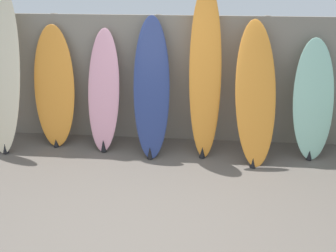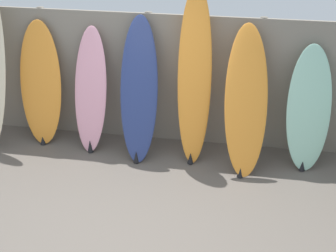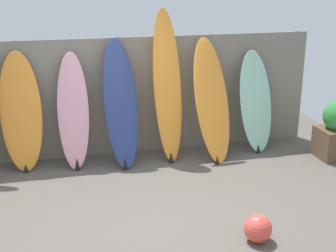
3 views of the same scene
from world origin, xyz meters
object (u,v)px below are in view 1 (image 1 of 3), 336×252
(surfboard_cream_0, at_px, (2,72))
(surfboard_navy_3, at_px, (152,89))
(surfboard_orange_5, at_px, (256,94))
(surfboard_orange_4, at_px, (205,74))
(surfboard_seafoam_6, at_px, (313,101))
(surfboard_orange_1, at_px, (54,88))
(surfboard_pink_2, at_px, (104,93))

(surfboard_cream_0, relative_size, surfboard_navy_3, 1.21)
(surfboard_cream_0, bearing_deg, surfboard_orange_5, -0.94)
(surfboard_orange_4, relative_size, surfboard_orange_5, 1.24)
(surfboard_navy_3, xyz_separation_m, surfboard_orange_4, (0.70, 0.04, 0.21))
(surfboard_cream_0, xyz_separation_m, surfboard_navy_3, (2.02, 0.01, -0.19))
(surfboard_seafoam_6, bearing_deg, surfboard_orange_1, 178.84)
(surfboard_cream_0, height_order, surfboard_pink_2, surfboard_cream_0)
(surfboard_pink_2, height_order, surfboard_seafoam_6, surfboard_pink_2)
(surfboard_navy_3, relative_size, surfboard_seafoam_6, 1.16)
(surfboard_cream_0, distance_m, surfboard_navy_3, 2.03)
(surfboard_orange_4, bearing_deg, surfboard_orange_1, 176.97)
(surfboard_pink_2, distance_m, surfboard_orange_5, 2.03)
(surfboard_cream_0, bearing_deg, surfboard_navy_3, 0.41)
(surfboard_cream_0, height_order, surfboard_navy_3, surfboard_cream_0)
(surfboard_pink_2, relative_size, surfboard_orange_4, 0.74)
(surfboard_orange_1, xyz_separation_m, surfboard_orange_4, (2.09, -0.11, 0.27))
(surfboard_orange_5, bearing_deg, surfboard_orange_4, 170.83)
(surfboard_pink_2, height_order, surfboard_navy_3, surfboard_navy_3)
(surfboard_pink_2, xyz_separation_m, surfboard_orange_4, (1.37, -0.04, 0.30))
(surfboard_orange_1, relative_size, surfboard_pink_2, 1.02)
(surfboard_cream_0, relative_size, surfboard_orange_1, 1.31)
(surfboard_pink_2, height_order, surfboard_orange_5, surfboard_orange_5)
(surfboard_orange_1, bearing_deg, surfboard_pink_2, -5.45)
(surfboard_orange_4, relative_size, surfboard_seafoam_6, 1.43)
(surfboard_orange_4, distance_m, surfboard_seafoam_6, 1.47)
(surfboard_orange_4, bearing_deg, surfboard_orange_5, -9.17)
(surfboard_orange_1, xyz_separation_m, surfboard_seafoam_6, (3.52, -0.07, -0.06))
(surfboard_navy_3, distance_m, surfboard_orange_5, 1.35)
(surfboard_orange_5, xyz_separation_m, surfboard_seafoam_6, (0.78, 0.14, -0.12))
(surfboard_orange_4, bearing_deg, surfboard_navy_3, -177.11)
(surfboard_cream_0, bearing_deg, surfboard_orange_1, 14.34)
(surfboard_navy_3, relative_size, surfboard_orange_4, 0.82)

